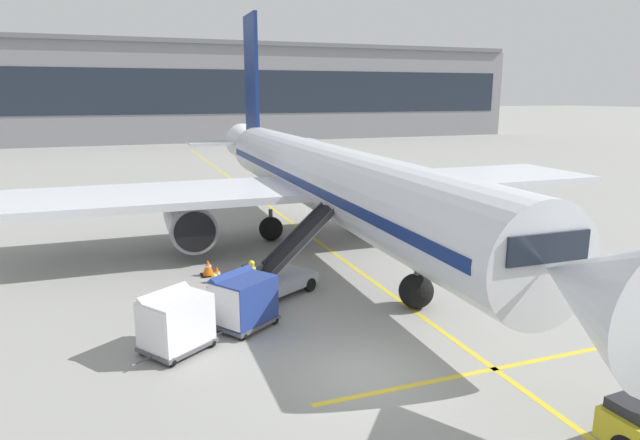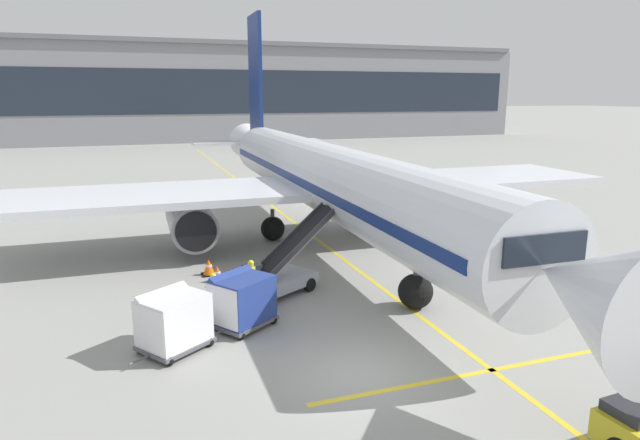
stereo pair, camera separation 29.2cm
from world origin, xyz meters
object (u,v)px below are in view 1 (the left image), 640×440
(parked_airplane, at_px, (322,178))
(ground_crew_by_loader, at_px, (215,294))
(safety_cone_engine_keepout, at_px, (208,268))
(belt_loader, at_px, (280,272))
(baggage_cart_second, at_px, (175,321))
(ground_crew_by_carts, at_px, (252,279))
(baggage_cart_lead, at_px, (243,299))
(safety_cone_wingtip, at_px, (217,275))

(parked_airplane, xyz_separation_m, ground_crew_by_loader, (-7.39, -9.14, -2.45))
(safety_cone_engine_keepout, bearing_deg, belt_loader, -53.92)
(baggage_cart_second, xyz_separation_m, ground_crew_by_carts, (3.15, 3.02, -0.00))
(baggage_cart_second, xyz_separation_m, ground_crew_by_loader, (1.57, 1.91, -0.00))
(baggage_cart_lead, distance_m, ground_crew_by_carts, 2.11)
(baggage_cart_lead, bearing_deg, belt_loader, 52.26)
(belt_loader, xyz_separation_m, ground_crew_by_carts, (-1.32, -0.77, 0.10))
(baggage_cart_lead, relative_size, ground_crew_by_loader, 1.55)
(safety_cone_engine_keepout, bearing_deg, baggage_cart_lead, -87.47)
(safety_cone_wingtip, bearing_deg, baggage_cart_second, -111.12)
(parked_airplane, height_order, safety_cone_wingtip, parked_airplane)
(baggage_cart_second, distance_m, ground_crew_by_carts, 4.36)
(belt_loader, height_order, safety_cone_wingtip, belt_loader)
(ground_crew_by_carts, distance_m, safety_cone_engine_keepout, 4.22)
(baggage_cart_lead, height_order, baggage_cart_second, same)
(ground_crew_by_loader, bearing_deg, baggage_cart_second, -129.49)
(parked_airplane, bearing_deg, baggage_cart_lead, -123.44)
(baggage_cart_second, xyz_separation_m, safety_cone_engine_keepout, (2.10, 7.05, -0.65))
(baggage_cart_lead, distance_m, safety_cone_engine_keepout, 6.03)
(baggage_cart_lead, xyz_separation_m, baggage_cart_second, (-2.36, -1.06, 0.00))
(baggage_cart_lead, relative_size, ground_crew_by_carts, 1.55)
(baggage_cart_second, bearing_deg, belt_loader, 40.25)
(parked_airplane, height_order, baggage_cart_lead, parked_airplane)
(ground_crew_by_loader, bearing_deg, ground_crew_by_carts, 35.10)
(baggage_cart_second, distance_m, safety_cone_wingtip, 6.43)
(belt_loader, xyz_separation_m, safety_cone_wingtip, (-2.17, 2.18, -0.55))
(ground_crew_by_loader, height_order, safety_cone_wingtip, ground_crew_by_loader)
(belt_loader, bearing_deg, ground_crew_by_loader, -147.07)
(baggage_cart_lead, bearing_deg, safety_cone_wingtip, 90.66)
(safety_cone_engine_keepout, bearing_deg, ground_crew_by_loader, -95.81)
(safety_cone_wingtip, bearing_deg, safety_cone_engine_keepout, 100.91)
(baggage_cart_lead, bearing_deg, ground_crew_by_carts, 68.06)
(parked_airplane, distance_m, safety_cone_engine_keepout, 8.53)
(baggage_cart_lead, height_order, ground_crew_by_carts, baggage_cart_lead)
(ground_crew_by_carts, xyz_separation_m, safety_cone_engine_keepout, (-1.05, 4.03, -0.64))
(ground_crew_by_loader, relative_size, safety_cone_wingtip, 2.42)
(baggage_cart_lead, height_order, safety_cone_engine_keepout, baggage_cart_lead)
(belt_loader, relative_size, baggage_cart_second, 1.90)
(parked_airplane, xyz_separation_m, ground_crew_by_carts, (-5.81, -8.03, -2.45))
(belt_loader, height_order, baggage_cart_second, belt_loader)
(baggage_cart_second, height_order, safety_cone_wingtip, baggage_cart_second)
(ground_crew_by_carts, bearing_deg, ground_crew_by_loader, -144.90)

